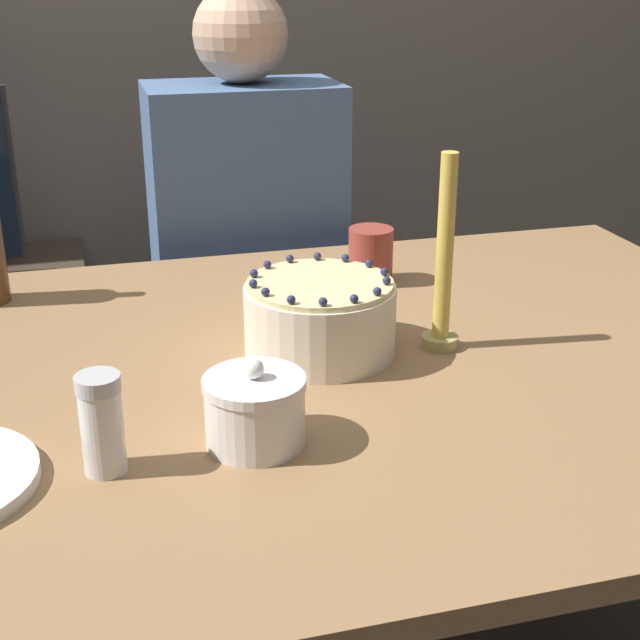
# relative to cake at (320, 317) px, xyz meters

# --- Properties ---
(dining_table) EXTENTS (1.48, 1.06, 0.76)m
(dining_table) POSITION_rel_cake_xyz_m (0.01, -0.04, -0.16)
(dining_table) COLOR #936D47
(dining_table) RESTS_ON ground_plane
(cake) EXTENTS (0.22, 0.22, 0.12)m
(cake) POSITION_rel_cake_xyz_m (0.00, 0.00, 0.00)
(cake) COLOR #EFE5CC
(cake) RESTS_ON dining_table
(sugar_bowl) EXTENTS (0.12, 0.12, 0.11)m
(sugar_bowl) POSITION_rel_cake_xyz_m (-0.14, -0.23, -0.01)
(sugar_bowl) COLOR white
(sugar_bowl) RESTS_ON dining_table
(sugar_shaker) EXTENTS (0.05, 0.05, 0.12)m
(sugar_shaker) POSITION_rel_cake_xyz_m (-0.32, -0.25, 0.00)
(sugar_shaker) COLOR white
(sugar_shaker) RESTS_ON dining_table
(candle) EXTENTS (0.05, 0.05, 0.29)m
(candle) POSITION_rel_cake_xyz_m (0.18, -0.03, 0.06)
(candle) COLOR tan
(candle) RESTS_ON dining_table
(cup) EXTENTS (0.08, 0.08, 0.10)m
(cup) POSITION_rel_cake_xyz_m (0.17, 0.27, -0.01)
(cup) COLOR #993D33
(cup) RESTS_ON dining_table
(orange_fruit_0) EXTENTS (0.08, 0.08, 0.08)m
(orange_fruit_0) POSITION_rel_cake_xyz_m (0.03, 0.16, -0.02)
(orange_fruit_0) COLOR orange
(orange_fruit_0) RESTS_ON dining_table
(person_man_blue_shirt) EXTENTS (0.40, 0.34, 1.25)m
(person_man_blue_shirt) POSITION_rel_cake_xyz_m (0.02, 0.69, -0.27)
(person_man_blue_shirt) COLOR #595960
(person_man_blue_shirt) RESTS_ON ground_plane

